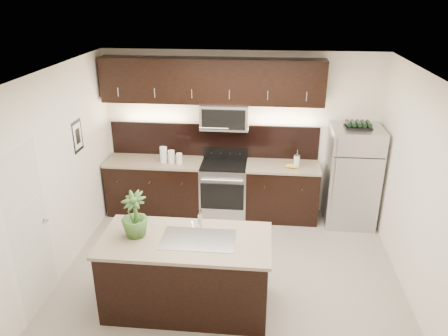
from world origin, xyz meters
name	(u,v)px	position (x,y,z in m)	size (l,w,h in m)	color
ground	(230,274)	(0.00, 0.00, 0.00)	(4.50, 4.50, 0.00)	gray
room_walls	(221,159)	(-0.11, -0.04, 1.70)	(4.52, 4.02, 2.71)	silver
counter_run	(212,188)	(-0.46, 1.69, 0.47)	(3.51, 0.65, 0.94)	black
upper_fixtures	(213,88)	(-0.43, 1.84, 2.14)	(3.49, 0.40, 1.66)	black
island	(187,273)	(-0.46, -0.66, 0.47)	(1.96, 0.96, 0.94)	black
sink_faucet	(198,238)	(-0.31, -0.65, 0.96)	(0.84, 0.50, 0.28)	silver
refrigerator	(352,177)	(1.80, 1.63, 0.81)	(0.78, 0.71, 1.62)	#B2B2B7
wine_rack	(358,125)	(1.80, 1.63, 1.67)	(0.40, 0.25, 0.10)	black
plant	(134,215)	(-1.05, -0.64, 1.21)	(0.30, 0.30, 0.54)	#325823
canisters	(170,156)	(-1.13, 1.61, 1.05)	(0.38, 0.17, 0.26)	silver
french_press	(297,161)	(0.92, 1.64, 1.05)	(0.10, 0.10, 0.28)	silver
bananas	(288,165)	(0.79, 1.61, 0.97)	(0.19, 0.15, 0.06)	gold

